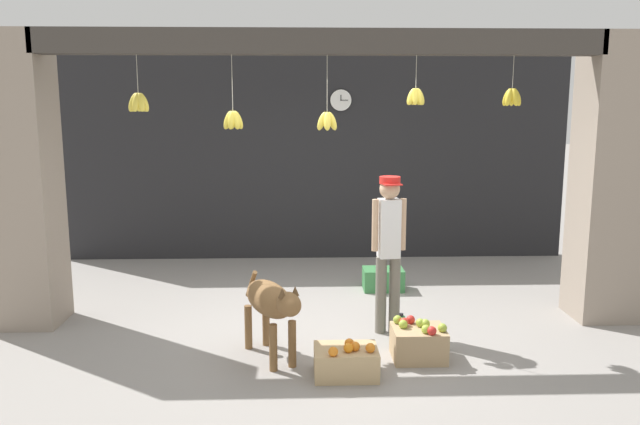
{
  "coord_description": "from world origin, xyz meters",
  "views": [
    {
      "loc": [
        -0.21,
        -6.05,
        2.25
      ],
      "look_at": [
        0.0,
        0.45,
        1.13
      ],
      "focal_mm": 35.0,
      "sensor_mm": 36.0,
      "label": 1
    }
  ],
  "objects_px": {
    "fruit_crate_oranges": "(346,361)",
    "water_bottle": "(401,329)",
    "fruit_crate_apples": "(418,342)",
    "produce_box_green": "(383,279)",
    "shopkeeper": "(389,243)",
    "wall_clock": "(341,100)",
    "dog": "(271,303)"
  },
  "relations": [
    {
      "from": "fruit_crate_apples",
      "to": "water_bottle",
      "type": "distance_m",
      "value": 0.42
    },
    {
      "from": "produce_box_green",
      "to": "wall_clock",
      "type": "distance_m",
      "value": 2.77
    },
    {
      "from": "dog",
      "to": "fruit_crate_apples",
      "type": "distance_m",
      "value": 1.37
    },
    {
      "from": "shopkeeper",
      "to": "fruit_crate_oranges",
      "type": "distance_m",
      "value": 1.37
    },
    {
      "from": "fruit_crate_apples",
      "to": "wall_clock",
      "type": "xyz_separation_m",
      "value": [
        -0.46,
        3.77,
        2.16
      ]
    },
    {
      "from": "fruit_crate_oranges",
      "to": "fruit_crate_apples",
      "type": "xyz_separation_m",
      "value": [
        0.67,
        0.34,
        0.03
      ]
    },
    {
      "from": "fruit_crate_apples",
      "to": "shopkeeper",
      "type": "bearing_deg",
      "value": 105.4
    },
    {
      "from": "fruit_crate_apples",
      "to": "wall_clock",
      "type": "bearing_deg",
      "value": 96.97
    },
    {
      "from": "dog",
      "to": "fruit_crate_oranges",
      "type": "height_order",
      "value": "dog"
    },
    {
      "from": "shopkeeper",
      "to": "wall_clock",
      "type": "bearing_deg",
      "value": -92.48
    },
    {
      "from": "produce_box_green",
      "to": "shopkeeper",
      "type": "bearing_deg",
      "value": -96.0
    },
    {
      "from": "shopkeeper",
      "to": "fruit_crate_oranges",
      "type": "relative_size",
      "value": 2.95
    },
    {
      "from": "shopkeeper",
      "to": "produce_box_green",
      "type": "distance_m",
      "value": 1.66
    },
    {
      "from": "shopkeeper",
      "to": "wall_clock",
      "type": "height_order",
      "value": "wall_clock"
    },
    {
      "from": "dog",
      "to": "fruit_crate_apples",
      "type": "height_order",
      "value": "dog"
    },
    {
      "from": "dog",
      "to": "fruit_crate_apples",
      "type": "xyz_separation_m",
      "value": [
        1.31,
        -0.03,
        -0.37
      ]
    },
    {
      "from": "produce_box_green",
      "to": "wall_clock",
      "type": "xyz_separation_m",
      "value": [
        -0.43,
        1.64,
        2.19
      ]
    },
    {
      "from": "fruit_crate_oranges",
      "to": "wall_clock",
      "type": "distance_m",
      "value": 4.66
    },
    {
      "from": "fruit_crate_apples",
      "to": "produce_box_green",
      "type": "bearing_deg",
      "value": 90.89
    },
    {
      "from": "fruit_crate_oranges",
      "to": "water_bottle",
      "type": "bearing_deg",
      "value": 51.89
    },
    {
      "from": "water_bottle",
      "to": "wall_clock",
      "type": "distance_m",
      "value": 4.03
    },
    {
      "from": "produce_box_green",
      "to": "water_bottle",
      "type": "bearing_deg",
      "value": -91.89
    },
    {
      "from": "shopkeeper",
      "to": "fruit_crate_oranges",
      "type": "height_order",
      "value": "shopkeeper"
    },
    {
      "from": "fruit_crate_oranges",
      "to": "produce_box_green",
      "type": "height_order",
      "value": "fruit_crate_oranges"
    },
    {
      "from": "fruit_crate_apples",
      "to": "produce_box_green",
      "type": "xyz_separation_m",
      "value": [
        -0.03,
        2.13,
        -0.02
      ]
    },
    {
      "from": "fruit_crate_oranges",
      "to": "produce_box_green",
      "type": "distance_m",
      "value": 2.55
    },
    {
      "from": "fruit_crate_oranges",
      "to": "wall_clock",
      "type": "bearing_deg",
      "value": 87.02
    },
    {
      "from": "fruit_crate_apples",
      "to": "water_bottle",
      "type": "bearing_deg",
      "value": 102.44
    },
    {
      "from": "dog",
      "to": "fruit_crate_oranges",
      "type": "bearing_deg",
      "value": 33.84
    },
    {
      "from": "fruit_crate_apples",
      "to": "produce_box_green",
      "type": "relative_size",
      "value": 0.95
    },
    {
      "from": "shopkeeper",
      "to": "produce_box_green",
      "type": "height_order",
      "value": "shopkeeper"
    },
    {
      "from": "fruit_crate_apples",
      "to": "wall_clock",
      "type": "relative_size",
      "value": 1.46
    }
  ]
}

